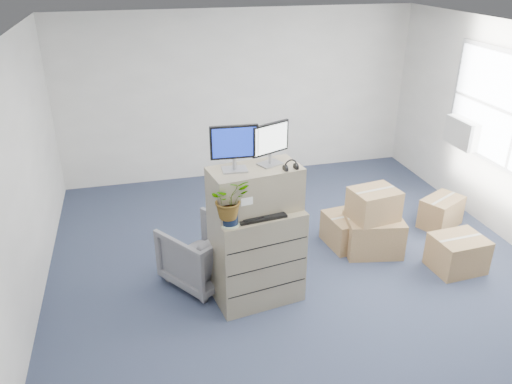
# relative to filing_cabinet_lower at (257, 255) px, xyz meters

# --- Properties ---
(ground) EXTENTS (7.00, 7.00, 0.00)m
(ground) POSITION_rel_filing_cabinet_lower_xyz_m (0.62, 0.05, -0.55)
(ground) COLOR #29314A
(ground) RESTS_ON ground
(wall_back) EXTENTS (6.00, 0.02, 2.80)m
(wall_back) POSITION_rel_filing_cabinet_lower_xyz_m (0.62, 3.56, 0.85)
(wall_back) COLOR beige
(wall_back) RESTS_ON ground
(ac_unit) EXTENTS (0.24, 0.60, 0.40)m
(ac_unit) POSITION_rel_filing_cabinet_lower_xyz_m (3.49, 1.45, 0.65)
(ac_unit) COLOR silver
(ac_unit) RESTS_ON wall_right
(filing_cabinet_lower) EXTENTS (1.02, 0.72, 1.10)m
(filing_cabinet_lower) POSITION_rel_filing_cabinet_lower_xyz_m (0.00, 0.00, 0.00)
(filing_cabinet_lower) COLOR gray
(filing_cabinet_lower) RESTS_ON ground
(filing_cabinet_upper) EXTENTS (1.01, 0.61, 0.47)m
(filing_cabinet_upper) POSITION_rel_filing_cabinet_lower_xyz_m (-0.01, 0.05, 0.79)
(filing_cabinet_upper) COLOR gray
(filing_cabinet_upper) RESTS_ON filing_cabinet_lower
(monitor_left) EXTENTS (0.48, 0.20, 0.48)m
(monitor_left) POSITION_rel_filing_cabinet_lower_xyz_m (-0.22, 0.04, 1.29)
(monitor_left) COLOR #99999E
(monitor_left) RESTS_ON filing_cabinet_upper
(monitor_right) EXTENTS (0.43, 0.26, 0.45)m
(monitor_right) POSITION_rel_filing_cabinet_lower_xyz_m (0.17, 0.10, 1.27)
(monitor_right) COLOR #99999E
(monitor_right) RESTS_ON filing_cabinet_upper
(headphones) EXTENTS (0.15, 0.04, 0.15)m
(headphones) POSITION_rel_filing_cabinet_lower_xyz_m (0.33, -0.08, 1.06)
(headphones) COLOR black
(headphones) RESTS_ON filing_cabinet_upper
(keyboard) EXTENTS (0.53, 0.27, 0.03)m
(keyboard) POSITION_rel_filing_cabinet_lower_xyz_m (0.00, -0.14, 0.56)
(keyboard) COLOR black
(keyboard) RESTS_ON filing_cabinet_lower
(mouse) EXTENTS (0.11, 0.08, 0.04)m
(mouse) POSITION_rel_filing_cabinet_lower_xyz_m (0.36, -0.05, 0.57)
(mouse) COLOR silver
(mouse) RESTS_ON filing_cabinet_lower
(water_bottle) EXTENTS (0.08, 0.08, 0.29)m
(water_bottle) POSITION_rel_filing_cabinet_lower_xyz_m (0.06, 0.09, 0.70)
(water_bottle) COLOR gray
(water_bottle) RESTS_ON filing_cabinet_lower
(phone_dock) EXTENTS (0.07, 0.06, 0.14)m
(phone_dock) POSITION_rel_filing_cabinet_lower_xyz_m (-0.08, 0.03, 0.60)
(phone_dock) COLOR silver
(phone_dock) RESTS_ON filing_cabinet_lower
(external_drive) EXTENTS (0.24, 0.19, 0.06)m
(external_drive) POSITION_rel_filing_cabinet_lower_xyz_m (0.28, 0.16, 0.58)
(external_drive) COLOR black
(external_drive) RESTS_ON filing_cabinet_lower
(tissue_box) EXTENTS (0.25, 0.15, 0.09)m
(tissue_box) POSITION_rel_filing_cabinet_lower_xyz_m (0.30, 0.14, 0.66)
(tissue_box) COLOR #3C85CE
(tissue_box) RESTS_ON external_drive
(potted_plant) EXTENTS (0.43, 0.47, 0.42)m
(potted_plant) POSITION_rel_filing_cabinet_lower_xyz_m (-0.34, -0.21, 0.79)
(potted_plant) COLOR #A2C09A
(potted_plant) RESTS_ON filing_cabinet_lower
(office_chair) EXTENTS (1.06, 1.05, 0.81)m
(office_chair) POSITION_rel_filing_cabinet_lower_xyz_m (-0.54, 0.47, -0.15)
(office_chair) COLOR slate
(office_chair) RESTS_ON ground
(cardboard_boxes) EXTENTS (2.16, 1.60, 0.89)m
(cardboard_boxes) POSITION_rel_filing_cabinet_lower_xyz_m (2.01, 0.55, -0.26)
(cardboard_boxes) COLOR olive
(cardboard_boxes) RESTS_ON ground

